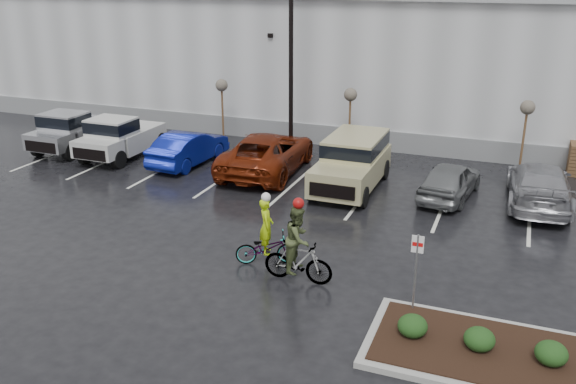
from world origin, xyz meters
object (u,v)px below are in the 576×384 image
at_px(sapling_east, 527,112).
at_px(cyclist_olive, 298,252).
at_px(lamppost, 291,31).
at_px(pickup_silver, 78,129).
at_px(suv_tan, 351,164).
at_px(pickup_white, 125,135).
at_px(car_red, 267,153).
at_px(car_blue, 189,148).
at_px(cyclist_hivis, 267,242).
at_px(car_grey, 450,180).
at_px(sapling_west, 222,89).
at_px(sapling_mid, 350,98).
at_px(car_far_silver, 539,184).
at_px(fire_lane_sign, 416,264).

height_order(sapling_east, cyclist_olive, sapling_east).
height_order(lamppost, cyclist_olive, lamppost).
distance_m(pickup_silver, cyclist_olive, 17.00).
bearing_deg(suv_tan, sapling_east, 34.60).
bearing_deg(pickup_white, cyclist_olive, -36.19).
bearing_deg(car_red, cyclist_olive, 114.37).
bearing_deg(lamppost, suv_tan, -40.85).
bearing_deg(pickup_white, car_blue, -1.62).
distance_m(pickup_silver, car_blue, 6.24).
bearing_deg(car_red, cyclist_hivis, 109.28).
bearing_deg(car_grey, lamppost, -13.07).
bearing_deg(car_blue, lamppost, -141.43).
relative_size(car_red, car_grey, 1.49).
xyz_separation_m(sapling_west, sapling_mid, (6.50, 0.00, 0.00)).
relative_size(sapling_mid, pickup_silver, 0.62).
relative_size(lamppost, car_blue, 2.04).
height_order(lamppost, sapling_mid, lamppost).
bearing_deg(pickup_white, suv_tan, -3.57).
distance_m(sapling_west, car_red, 5.52).
bearing_deg(cyclist_hivis, car_far_silver, -67.13).
bearing_deg(fire_lane_sign, cyclist_olive, 169.80).
height_order(sapling_east, cyclist_hivis, sapling_east).
height_order(pickup_white, car_blue, pickup_white).
xyz_separation_m(sapling_west, pickup_white, (-3.29, -3.59, -1.75)).
height_order(car_red, cyclist_hivis, cyclist_hivis).
bearing_deg(car_blue, cyclist_olive, 138.00).
distance_m(pickup_white, car_blue, 3.45).
bearing_deg(car_blue, sapling_mid, -146.21).
distance_m(car_grey, cyclist_olive, 8.85).
bearing_deg(cyclist_olive, fire_lane_sign, -100.58).
bearing_deg(fire_lane_sign, sapling_mid, 112.49).
relative_size(lamppost, cyclist_hivis, 4.13).
xyz_separation_m(car_red, car_grey, (7.71, -0.44, -0.15)).
relative_size(fire_lane_sign, cyclist_hivis, 0.99).
bearing_deg(pickup_white, pickup_silver, 176.60).
distance_m(sapling_mid, cyclist_olive, 12.50).
relative_size(car_blue, cyclist_hivis, 2.02).
height_order(car_grey, car_far_silver, car_far_silver).
height_order(car_grey, cyclist_hivis, cyclist_hivis).
bearing_deg(car_far_silver, suv_tan, 4.54).
distance_m(sapling_mid, sapling_east, 7.50).
distance_m(suv_tan, cyclist_olive, 7.95).
height_order(lamppost, sapling_west, lamppost).
bearing_deg(suv_tan, car_far_silver, 7.12).
distance_m(sapling_east, cyclist_hivis, 13.49).
xyz_separation_m(sapling_west, sapling_east, (14.00, 0.00, 0.00)).
xyz_separation_m(lamppost, car_grey, (7.57, -2.91, -4.98)).
distance_m(sapling_west, pickup_silver, 7.19).
height_order(sapling_mid, car_far_silver, sapling_mid).
bearing_deg(cyclist_olive, sapling_west, 34.44).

